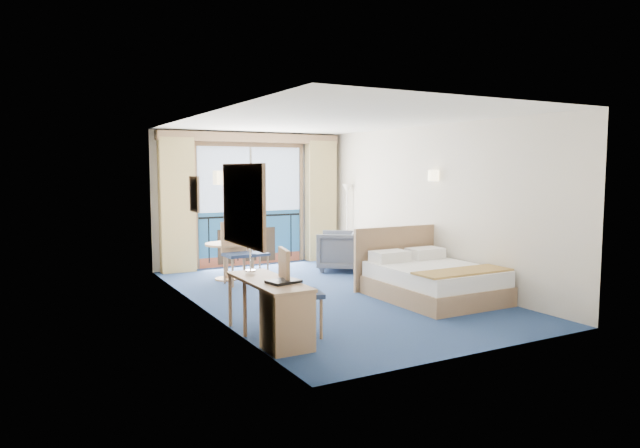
{
  "coord_description": "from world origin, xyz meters",
  "views": [
    {
      "loc": [
        -4.32,
        -7.65,
        1.97
      ],
      "look_at": [
        -0.04,
        0.2,
        1.1
      ],
      "focal_mm": 32.0,
      "sensor_mm": 36.0,
      "label": 1
    }
  ],
  "objects_px": {
    "round_table": "(226,252)",
    "nightstand": "(401,264)",
    "floor_lamp": "(347,203)",
    "table_chair_b": "(236,249)",
    "desk": "(283,313)",
    "table_chair_a": "(251,250)",
    "desk_chair": "(294,287)",
    "bed": "(431,280)",
    "armchair": "(340,251)"
  },
  "relations": [
    {
      "from": "round_table",
      "to": "nightstand",
      "type": "bearing_deg",
      "value": -27.12
    },
    {
      "from": "floor_lamp",
      "to": "table_chair_b",
      "type": "bearing_deg",
      "value": -160.22
    },
    {
      "from": "desk",
      "to": "table_chair_a",
      "type": "xyz_separation_m",
      "value": [
        1.16,
        3.83,
        0.14
      ]
    },
    {
      "from": "floor_lamp",
      "to": "desk_chair",
      "type": "relative_size",
      "value": 1.57
    },
    {
      "from": "bed",
      "to": "nightstand",
      "type": "relative_size",
      "value": 3.61
    },
    {
      "from": "armchair",
      "to": "desk",
      "type": "relative_size",
      "value": 0.58
    },
    {
      "from": "floor_lamp",
      "to": "table_chair_b",
      "type": "height_order",
      "value": "floor_lamp"
    },
    {
      "from": "desk",
      "to": "desk_chair",
      "type": "relative_size",
      "value": 1.4
    },
    {
      "from": "table_chair_a",
      "to": "armchair",
      "type": "bearing_deg",
      "value": -94.76
    },
    {
      "from": "nightstand",
      "to": "table_chair_b",
      "type": "bearing_deg",
      "value": 159.77
    },
    {
      "from": "floor_lamp",
      "to": "table_chair_b",
      "type": "xyz_separation_m",
      "value": [
        -2.84,
        -1.02,
        -0.65
      ]
    },
    {
      "from": "nightstand",
      "to": "armchair",
      "type": "height_order",
      "value": "armchair"
    },
    {
      "from": "nightstand",
      "to": "desk",
      "type": "bearing_deg",
      "value": -143.94
    },
    {
      "from": "round_table",
      "to": "table_chair_a",
      "type": "height_order",
      "value": "table_chair_a"
    },
    {
      "from": "desk_chair",
      "to": "round_table",
      "type": "xyz_separation_m",
      "value": [
        0.45,
        3.69,
        -0.1
      ]
    },
    {
      "from": "desk_chair",
      "to": "bed",
      "type": "bearing_deg",
      "value": -61.12
    },
    {
      "from": "armchair",
      "to": "desk",
      "type": "xyz_separation_m",
      "value": [
        -2.98,
        -3.8,
        -0.0
      ]
    },
    {
      "from": "desk_chair",
      "to": "round_table",
      "type": "bearing_deg",
      "value": 5.64
    },
    {
      "from": "nightstand",
      "to": "desk",
      "type": "relative_size",
      "value": 0.36
    },
    {
      "from": "bed",
      "to": "table_chair_b",
      "type": "xyz_separation_m",
      "value": [
        -2.2,
        2.49,
        0.31
      ]
    },
    {
      "from": "bed",
      "to": "nightstand",
      "type": "xyz_separation_m",
      "value": [
        0.54,
        1.48,
        -0.02
      ]
    },
    {
      "from": "armchair",
      "to": "desk_chair",
      "type": "distance_m",
      "value": 4.43
    },
    {
      "from": "nightstand",
      "to": "desk",
      "type": "distance_m",
      "value": 4.35
    },
    {
      "from": "round_table",
      "to": "table_chair_b",
      "type": "relative_size",
      "value": 0.69
    },
    {
      "from": "bed",
      "to": "table_chair_b",
      "type": "height_order",
      "value": "table_chair_b"
    },
    {
      "from": "desk_chair",
      "to": "desk",
      "type": "bearing_deg",
      "value": 148.8
    },
    {
      "from": "desk",
      "to": "table_chair_b",
      "type": "distance_m",
      "value": 3.66
    },
    {
      "from": "nightstand",
      "to": "round_table",
      "type": "relative_size",
      "value": 0.73
    },
    {
      "from": "nightstand",
      "to": "desk_chair",
      "type": "relative_size",
      "value": 0.51
    },
    {
      "from": "armchair",
      "to": "table_chair_a",
      "type": "relative_size",
      "value": 0.91
    },
    {
      "from": "table_chair_a",
      "to": "table_chair_b",
      "type": "xyz_separation_m",
      "value": [
        -0.38,
        -0.26,
        0.08
      ]
    },
    {
      "from": "armchair",
      "to": "desk",
      "type": "distance_m",
      "value": 4.83
    },
    {
      "from": "round_table",
      "to": "table_chair_b",
      "type": "distance_m",
      "value": 0.43
    },
    {
      "from": "nightstand",
      "to": "floor_lamp",
      "type": "xyz_separation_m",
      "value": [
        0.1,
        2.03,
        0.98
      ]
    },
    {
      "from": "armchair",
      "to": "table_chair_a",
      "type": "bearing_deg",
      "value": -52.76
    },
    {
      "from": "table_chair_b",
      "to": "nightstand",
      "type": "bearing_deg",
      "value": -22.16
    },
    {
      "from": "floor_lamp",
      "to": "desk_chair",
      "type": "xyz_separation_m",
      "value": [
        -3.33,
        -4.29,
        -0.66
      ]
    },
    {
      "from": "bed",
      "to": "table_chair_a",
      "type": "xyz_separation_m",
      "value": [
        -1.82,
        2.75,
        0.23
      ]
    },
    {
      "from": "desk_chair",
      "to": "floor_lamp",
      "type": "bearing_deg",
      "value": -25.2
    },
    {
      "from": "bed",
      "to": "table_chair_a",
      "type": "distance_m",
      "value": 3.3
    },
    {
      "from": "desk",
      "to": "table_chair_a",
      "type": "relative_size",
      "value": 1.59
    },
    {
      "from": "table_chair_a",
      "to": "nightstand",
      "type": "bearing_deg",
      "value": -122.17
    },
    {
      "from": "bed",
      "to": "floor_lamp",
      "type": "bearing_deg",
      "value": 79.64
    },
    {
      "from": "bed",
      "to": "round_table",
      "type": "height_order",
      "value": "bed"
    },
    {
      "from": "round_table",
      "to": "table_chair_a",
      "type": "relative_size",
      "value": 0.79
    },
    {
      "from": "desk_chair",
      "to": "table_chair_a",
      "type": "distance_m",
      "value": 3.64
    },
    {
      "from": "nightstand",
      "to": "desk",
      "type": "height_order",
      "value": "desk"
    },
    {
      "from": "nightstand",
      "to": "round_table",
      "type": "height_order",
      "value": "round_table"
    },
    {
      "from": "floor_lamp",
      "to": "round_table",
      "type": "relative_size",
      "value": 2.26
    },
    {
      "from": "bed",
      "to": "floor_lamp",
      "type": "relative_size",
      "value": 1.17
    }
  ]
}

